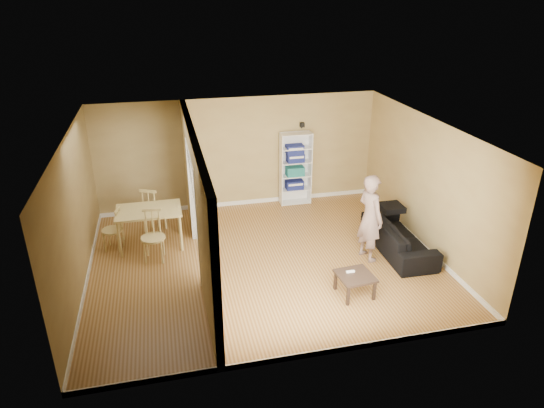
{
  "coord_description": "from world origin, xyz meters",
  "views": [
    {
      "loc": [
        -1.69,
        -7.88,
        4.82
      ],
      "look_at": [
        0.2,
        0.2,
        1.1
      ],
      "focal_mm": 32.0,
      "sensor_mm": 36.0,
      "label": 1
    }
  ],
  "objects_px": {
    "person": "(371,211)",
    "chair_near": "(153,236)",
    "dining_table": "(149,213)",
    "chair_far": "(154,209)",
    "sofa": "(399,232)",
    "coffee_table": "(355,278)",
    "chair_left": "(112,229)",
    "bookshelf": "(295,168)"
  },
  "relations": [
    {
      "from": "chair_far",
      "to": "chair_near",
      "type": "bearing_deg",
      "value": 113.6
    },
    {
      "from": "person",
      "to": "chair_left",
      "type": "relative_size",
      "value": 2.26
    },
    {
      "from": "sofa",
      "to": "person",
      "type": "relative_size",
      "value": 1.02
    },
    {
      "from": "chair_left",
      "to": "chair_near",
      "type": "bearing_deg",
      "value": 65.38
    },
    {
      "from": "person",
      "to": "bookshelf",
      "type": "relative_size",
      "value": 1.15
    },
    {
      "from": "dining_table",
      "to": "chair_far",
      "type": "relative_size",
      "value": 1.22
    },
    {
      "from": "bookshelf",
      "to": "chair_left",
      "type": "relative_size",
      "value": 1.97
    },
    {
      "from": "bookshelf",
      "to": "coffee_table",
      "type": "distance_m",
      "value": 4.06
    },
    {
      "from": "bookshelf",
      "to": "chair_far",
      "type": "xyz_separation_m",
      "value": [
        -3.33,
        -0.84,
        -0.36
      ]
    },
    {
      "from": "chair_left",
      "to": "chair_far",
      "type": "distance_m",
      "value": 1.02
    },
    {
      "from": "person",
      "to": "chair_near",
      "type": "relative_size",
      "value": 2.0
    },
    {
      "from": "person",
      "to": "chair_far",
      "type": "bearing_deg",
      "value": 47.98
    },
    {
      "from": "chair_near",
      "to": "chair_far",
      "type": "xyz_separation_m",
      "value": [
        0.03,
        1.22,
        0.02
      ]
    },
    {
      "from": "coffee_table",
      "to": "chair_left",
      "type": "distance_m",
      "value": 4.85
    },
    {
      "from": "person",
      "to": "bookshelf",
      "type": "distance_m",
      "value": 2.98
    },
    {
      "from": "sofa",
      "to": "chair_left",
      "type": "height_order",
      "value": "chair_left"
    },
    {
      "from": "dining_table",
      "to": "chair_far",
      "type": "height_order",
      "value": "chair_far"
    },
    {
      "from": "bookshelf",
      "to": "chair_left",
      "type": "height_order",
      "value": "bookshelf"
    },
    {
      "from": "sofa",
      "to": "chair_near",
      "type": "height_order",
      "value": "chair_near"
    },
    {
      "from": "chair_left",
      "to": "chair_far",
      "type": "xyz_separation_m",
      "value": [
        0.82,
        0.6,
        0.08
      ]
    },
    {
      "from": "coffee_table",
      "to": "person",
      "type": "bearing_deg",
      "value": 57.52
    },
    {
      "from": "coffee_table",
      "to": "chair_left",
      "type": "height_order",
      "value": "chair_left"
    },
    {
      "from": "dining_table",
      "to": "chair_near",
      "type": "relative_size",
      "value": 1.26
    },
    {
      "from": "sofa",
      "to": "bookshelf",
      "type": "bearing_deg",
      "value": 27.76
    },
    {
      "from": "dining_table",
      "to": "bookshelf",
      "type": "bearing_deg",
      "value": 22.93
    },
    {
      "from": "dining_table",
      "to": "chair_far",
      "type": "distance_m",
      "value": 0.64
    },
    {
      "from": "bookshelf",
      "to": "chair_near",
      "type": "relative_size",
      "value": 1.74
    },
    {
      "from": "sofa",
      "to": "chair_left",
      "type": "relative_size",
      "value": 2.3
    },
    {
      "from": "sofa",
      "to": "chair_far",
      "type": "distance_m",
      "value": 5.09
    },
    {
      "from": "sofa",
      "to": "bookshelf",
      "type": "relative_size",
      "value": 1.17
    },
    {
      "from": "person",
      "to": "dining_table",
      "type": "xyz_separation_m",
      "value": [
        -4.07,
        1.46,
        -0.29
      ]
    },
    {
      "from": "person",
      "to": "chair_left",
      "type": "bearing_deg",
      "value": 58.37
    },
    {
      "from": "chair_near",
      "to": "chair_far",
      "type": "bearing_deg",
      "value": 95.38
    },
    {
      "from": "coffee_table",
      "to": "chair_left",
      "type": "relative_size",
      "value": 0.65
    },
    {
      "from": "sofa",
      "to": "coffee_table",
      "type": "height_order",
      "value": "sofa"
    },
    {
      "from": "chair_left",
      "to": "chair_far",
      "type": "relative_size",
      "value": 0.85
    },
    {
      "from": "chair_left",
      "to": "person",
      "type": "bearing_deg",
      "value": 86.66
    },
    {
      "from": "chair_far",
      "to": "chair_left",
      "type": "bearing_deg",
      "value": 60.87
    },
    {
      "from": "coffee_table",
      "to": "chair_far",
      "type": "height_order",
      "value": "chair_far"
    },
    {
      "from": "bookshelf",
      "to": "person",
      "type": "bearing_deg",
      "value": -77.31
    },
    {
      "from": "coffee_table",
      "to": "bookshelf",
      "type": "bearing_deg",
      "value": 89.21
    },
    {
      "from": "person",
      "to": "chair_left",
      "type": "xyz_separation_m",
      "value": [
        -4.81,
        1.48,
        -0.56
      ]
    }
  ]
}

